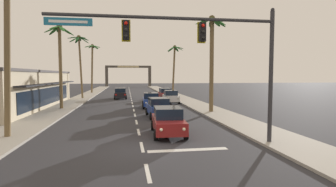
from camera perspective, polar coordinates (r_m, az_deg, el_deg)
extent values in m
plane|color=#2D2D33|center=(13.61, -5.54, -11.69)|extent=(220.00, 220.00, 0.00)
cube|color=#9E998E|center=(34.37, 5.51, -2.11)|extent=(3.20, 110.00, 0.14)
cube|color=#9E998E|center=(34.02, -20.87, -2.41)|extent=(3.20, 110.00, 0.14)
cube|color=silver|center=(10.43, -4.38, -16.60)|extent=(0.16, 2.00, 0.01)
cube|color=silver|center=(13.91, -5.61, -11.33)|extent=(0.16, 2.00, 0.01)
cube|color=silver|center=(17.47, -6.33, -8.19)|extent=(0.16, 2.00, 0.01)
cube|color=silver|center=(21.06, -6.79, -6.11)|extent=(0.16, 2.00, 0.01)
cube|color=silver|center=(24.67, -7.12, -4.64)|extent=(0.16, 2.00, 0.01)
cube|color=silver|center=(28.30, -7.36, -3.55)|extent=(0.16, 2.00, 0.01)
cube|color=silver|center=(31.93, -7.55, -2.70)|extent=(0.16, 2.00, 0.01)
cube|color=silver|center=(35.57, -7.69, -2.03)|extent=(0.16, 2.00, 0.01)
cube|color=silver|center=(39.21, -7.82, -1.48)|extent=(0.16, 2.00, 0.01)
cube|color=silver|center=(42.86, -7.92, -1.03)|extent=(0.16, 2.00, 0.01)
cube|color=silver|center=(46.51, -8.00, -0.65)|extent=(0.16, 2.00, 0.01)
cube|color=silver|center=(50.16, -8.07, -0.32)|extent=(0.16, 2.00, 0.01)
cube|color=silver|center=(53.81, -8.13, -0.04)|extent=(0.16, 2.00, 0.01)
cube|color=silver|center=(57.47, -8.19, 0.21)|extent=(0.16, 2.00, 0.01)
cube|color=silver|center=(61.12, -8.24, 0.43)|extent=(0.16, 2.00, 0.01)
cube|color=silver|center=(64.78, -8.28, 0.62)|extent=(0.16, 2.00, 0.01)
cube|color=silver|center=(68.43, -8.32, 0.79)|extent=(0.16, 2.00, 0.01)
cube|color=silver|center=(72.09, -8.35, 0.95)|extent=(0.16, 2.00, 0.01)
cube|color=silver|center=(75.75, -8.38, 1.09)|extent=(0.16, 2.00, 0.01)
cube|color=silver|center=(79.40, -8.41, 1.22)|extent=(0.16, 2.00, 0.01)
cube|color=silver|center=(83.06, -8.44, 1.33)|extent=(0.16, 2.00, 0.01)
cube|color=silver|center=(13.35, 4.31, -11.98)|extent=(4.00, 0.44, 0.01)
cylinder|color=#2D2D33|center=(14.94, 21.21, 2.99)|extent=(0.22, 0.22, 6.97)
cylinder|color=#2D2D33|center=(13.35, -0.65, 15.93)|extent=(11.22, 0.16, 0.16)
sphere|color=#2D2D33|center=(15.31, 21.55, 16.37)|extent=(0.20, 0.20, 0.20)
cube|color=black|center=(13.60, 7.38, 12.93)|extent=(0.32, 0.26, 0.92)
sphere|color=red|center=(13.52, 7.57, 14.27)|extent=(0.17, 0.17, 0.17)
sphere|color=black|center=(13.47, 7.56, 13.02)|extent=(0.17, 0.17, 0.17)
sphere|color=black|center=(13.43, 7.54, 11.75)|extent=(0.17, 0.17, 0.17)
cube|color=yellow|center=(13.76, 7.19, 12.83)|extent=(0.42, 0.03, 1.04)
cube|color=black|center=(13.07, -9.00, 13.28)|extent=(0.32, 0.26, 0.92)
sphere|color=red|center=(12.99, -9.02, 14.69)|extent=(0.17, 0.17, 0.17)
sphere|color=black|center=(12.94, -9.00, 13.39)|extent=(0.17, 0.17, 0.17)
sphere|color=black|center=(12.89, -8.99, 12.07)|extent=(0.17, 0.17, 0.17)
cube|color=yellow|center=(13.24, -9.00, 13.17)|extent=(0.42, 0.03, 1.04)
cube|color=#196B93|center=(13.40, -20.61, 14.24)|extent=(2.14, 0.05, 0.36)
cube|color=white|center=(13.38, -20.63, 14.26)|extent=(1.71, 0.01, 0.12)
cube|color=maroon|center=(16.49, 0.00, -6.49)|extent=(1.93, 4.37, 0.72)
cube|color=black|center=(16.53, -0.06, -4.08)|extent=(1.69, 2.26, 0.64)
cylinder|color=black|center=(15.31, 3.87, -8.69)|extent=(0.25, 0.65, 0.64)
cylinder|color=black|center=(15.10, -2.66, -8.86)|extent=(0.25, 0.65, 0.64)
cylinder|color=black|center=(18.05, 2.21, -6.75)|extent=(0.25, 0.65, 0.64)
cylinder|color=black|center=(17.87, -3.30, -6.86)|extent=(0.25, 0.65, 0.64)
sphere|color=#F9EFC6|center=(14.45, 3.47, -7.66)|extent=(0.18, 0.18, 0.18)
sphere|color=#F9EFC6|center=(14.29, -1.48, -7.79)|extent=(0.18, 0.18, 0.18)
cube|color=red|center=(18.67, 1.25, -4.96)|extent=(0.24, 0.07, 0.20)
cube|color=red|center=(18.54, -2.81, -5.03)|extent=(0.24, 0.07, 0.20)
cube|color=navy|center=(23.40, -2.01, -3.41)|extent=(1.97, 4.38, 0.72)
cube|color=black|center=(23.47, -2.08, -1.72)|extent=(1.71, 2.28, 0.64)
cylinder|color=black|center=(22.23, 0.81, -4.73)|extent=(0.25, 0.65, 0.64)
cylinder|color=black|center=(21.93, -3.61, -4.86)|extent=(0.25, 0.65, 0.64)
cylinder|color=black|center=(24.98, -0.61, -3.77)|extent=(0.25, 0.65, 0.64)
cylinder|color=black|center=(24.71, -4.55, -3.87)|extent=(0.25, 0.65, 0.64)
sphere|color=#F9EFC6|center=(21.39, 0.62, -3.88)|extent=(0.18, 0.18, 0.18)
sphere|color=#F9EFC6|center=(21.16, -2.67, -3.97)|extent=(0.18, 0.18, 0.18)
cube|color=red|center=(25.61, -1.38, -2.55)|extent=(0.24, 0.07, 0.20)
cube|color=red|center=(25.41, -4.31, -2.61)|extent=(0.24, 0.07, 0.20)
cube|color=navy|center=(30.33, -3.68, -1.74)|extent=(1.96, 4.38, 0.72)
cube|color=black|center=(30.42, -3.70, -0.44)|extent=(1.70, 2.27, 0.64)
cylinder|color=black|center=(29.01, -1.85, -2.71)|extent=(0.25, 0.65, 0.64)
cylinder|color=black|center=(28.93, -5.26, -2.74)|extent=(0.25, 0.65, 0.64)
cylinder|color=black|center=(31.82, -2.25, -2.12)|extent=(0.25, 0.65, 0.64)
cylinder|color=black|center=(31.75, -5.35, -2.15)|extent=(0.25, 0.65, 0.64)
sphere|color=#F9EFC6|center=(28.20, -2.22, -2.00)|extent=(0.18, 0.18, 0.18)
sphere|color=#F9EFC6|center=(28.14, -4.74, -2.02)|extent=(0.18, 0.18, 0.18)
cube|color=red|center=(32.50, -2.70, -1.18)|extent=(0.24, 0.07, 0.20)
cube|color=red|center=(32.45, -5.03, -1.20)|extent=(0.24, 0.07, 0.20)
cube|color=black|center=(42.53, -10.21, -0.18)|extent=(1.88, 4.35, 0.72)
cube|color=black|center=(42.34, -10.22, 0.73)|extent=(1.66, 2.25, 0.64)
cylinder|color=black|center=(43.98, -11.35, -0.53)|extent=(0.24, 0.65, 0.64)
cylinder|color=black|center=(43.99, -9.10, -0.50)|extent=(0.24, 0.65, 0.64)
cylinder|color=black|center=(41.15, -11.39, -0.83)|extent=(0.24, 0.65, 0.64)
cylinder|color=black|center=(41.16, -8.99, -0.80)|extent=(0.24, 0.65, 0.64)
sphere|color=#B2B2AD|center=(44.69, -11.03, 0.11)|extent=(0.18, 0.18, 0.18)
sphere|color=#B2B2AD|center=(44.70, -9.44, 0.13)|extent=(0.18, 0.18, 0.18)
cube|color=red|center=(40.37, -11.13, -0.26)|extent=(0.24, 0.07, 0.20)
cube|color=red|center=(40.38, -9.26, -0.24)|extent=(0.24, 0.07, 0.20)
cube|color=maroon|center=(41.02, -0.57, -0.27)|extent=(1.91, 4.36, 0.72)
cube|color=black|center=(41.12, -0.61, 0.69)|extent=(1.68, 2.25, 0.64)
cylinder|color=black|center=(39.82, 1.02, -0.91)|extent=(0.24, 0.65, 0.64)
cylinder|color=black|center=(39.50, -1.43, -0.95)|extent=(0.24, 0.65, 0.64)
cylinder|color=black|center=(42.60, 0.23, -0.60)|extent=(0.24, 0.65, 0.64)
cylinder|color=black|center=(42.30, -2.06, -0.63)|extent=(0.24, 0.65, 0.64)
sphere|color=#B2B2AD|center=(39.01, 0.90, -0.36)|extent=(0.18, 0.18, 0.18)
sphere|color=#B2B2AD|center=(38.77, -0.89, -0.39)|extent=(0.18, 0.18, 0.18)
cube|color=red|center=(43.25, -0.22, 0.08)|extent=(0.24, 0.07, 0.20)
cube|color=red|center=(43.02, -1.95, 0.06)|extent=(0.24, 0.07, 0.20)
cube|color=silver|center=(35.25, 0.60, -0.95)|extent=(1.85, 4.34, 0.72)
cube|color=black|center=(35.35, 0.57, 0.17)|extent=(1.65, 2.23, 0.64)
cylinder|color=black|center=(34.03, 2.39, -1.73)|extent=(0.23, 0.64, 0.64)
cylinder|color=black|center=(33.77, -0.49, -1.77)|extent=(0.23, 0.64, 0.64)
cylinder|color=black|center=(36.82, 1.61, -1.30)|extent=(0.23, 0.64, 0.64)
cylinder|color=black|center=(36.57, -1.06, -1.34)|extent=(0.23, 0.64, 0.64)
sphere|color=#B2B2AD|center=(33.21, 2.21, -1.11)|extent=(0.18, 0.18, 0.18)
sphere|color=#B2B2AD|center=(33.02, 0.09, -1.13)|extent=(0.18, 0.18, 0.18)
cube|color=red|center=(37.47, 1.12, -0.51)|extent=(0.24, 0.06, 0.20)
cube|color=red|center=(37.29, -0.88, -0.53)|extent=(0.24, 0.06, 0.20)
cylinder|color=brown|center=(17.74, -31.26, 7.53)|extent=(0.67, 0.33, 9.91)
cylinder|color=brown|center=(30.50, -22.08, 4.95)|extent=(0.37, 0.34, 8.74)
ellipsoid|color=#2D702D|center=(30.86, -20.90, 12.44)|extent=(1.55, 0.72, 1.05)
ellipsoid|color=#2D702D|center=(31.44, -21.22, 12.56)|extent=(1.19, 1.60, 0.75)
ellipsoid|color=#2D702D|center=(31.70, -22.43, 12.63)|extent=(0.94, 1.72, 0.56)
ellipsoid|color=#2D702D|center=(31.38, -23.23, 12.32)|extent=(1.53, 1.15, 0.96)
ellipsoid|color=#2D702D|center=(30.84, -23.69, 12.52)|extent=(1.63, 0.81, 0.90)
ellipsoid|color=#2D702D|center=(30.24, -23.16, 12.92)|extent=(0.99, 1.68, 0.69)
ellipsoid|color=#2D702D|center=(30.14, -21.88, 12.82)|extent=(1.10, 1.60, 0.86)
sphere|color=#4C4223|center=(30.92, -22.27, 13.17)|extent=(0.60, 0.60, 0.60)
cylinder|color=brown|center=(43.60, -18.23, 5.15)|extent=(0.64, 0.29, 9.52)
ellipsoid|color=#1E5123|center=(43.95, -17.61, 10.88)|extent=(1.59, 0.63, 1.07)
ellipsoid|color=#1E5123|center=(44.40, -17.60, 11.16)|extent=(1.61, 1.38, 0.54)
ellipsoid|color=#1E5123|center=(44.82, -18.43, 11.05)|extent=(0.44, 1.74, 0.59)
ellipsoid|color=#1E5123|center=(44.68, -18.92, 10.81)|extent=(1.14, 1.60, 0.95)
ellipsoid|color=#1E5123|center=(44.25, -19.53, 10.87)|extent=(1.66, 0.73, 0.95)
ellipsoid|color=#1E5123|center=(43.79, -19.70, 11.25)|extent=(1.76, 1.07, 0.50)
ellipsoid|color=#1E5123|center=(43.42, -19.30, 11.01)|extent=(1.24, 1.55, 0.96)
ellipsoid|color=#1E5123|center=(43.21, -18.83, 11.08)|extent=(0.51, 1.65, 0.92)
ellipsoid|color=#1E5123|center=(43.31, -17.91, 11.37)|extent=(1.52, 1.51, 0.50)
sphere|color=#4C4223|center=(44.01, -18.59, 11.41)|extent=(0.60, 0.60, 0.60)
cylinder|color=brown|center=(56.77, -15.99, 4.95)|extent=(0.66, 0.36, 9.71)
ellipsoid|color=#2D702D|center=(56.82, -15.13, 9.73)|extent=(1.71, 0.69, 0.61)
ellipsoid|color=#2D702D|center=(57.58, -15.36, 9.56)|extent=(1.33, 1.51, 0.78)
ellipsoid|color=#2D702D|center=(57.86, -15.80, 9.64)|extent=(0.47, 1.69, 0.55)
ellipsoid|color=#2D702D|center=(57.77, -16.30, 9.62)|extent=(1.27, 1.61, 0.60)
ellipsoid|color=#2D702D|center=(57.27, -16.73, 9.67)|extent=(1.72, 0.65, 0.57)
ellipsoid|color=#2D702D|center=(56.71, -16.69, 9.71)|extent=(1.63, 1.22, 0.63)
ellipsoid|color=#2D702D|center=(56.25, -16.11, 9.83)|extent=(0.56, 1.72, 0.50)
ellipsoid|color=#2D702D|center=(56.55, -15.32, 9.64)|extent=(1.56, 1.21, 0.84)
sphere|color=#4C4223|center=(57.07, -15.93, 9.88)|extent=(0.60, 0.60, 0.60)
cylinder|color=brown|center=(26.18, 9.34, 5.76)|extent=(0.44, 0.40, 9.06)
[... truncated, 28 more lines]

